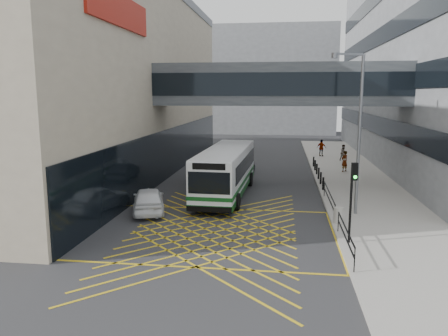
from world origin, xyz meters
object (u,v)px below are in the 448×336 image
at_px(pedestrian_b, 344,153).
at_px(pedestrian_c, 321,148).
at_px(litter_bin, 338,215).
at_px(street_lamp, 357,125).
at_px(car_white, 149,199).
at_px(pedestrian_a, 344,161).
at_px(traffic_light, 352,191).
at_px(bus, 226,170).
at_px(car_silver, 238,166).
at_px(car_dark, 206,173).

bearing_deg(pedestrian_b, pedestrian_c, 105.15).
bearing_deg(litter_bin, street_lamp, 62.19).
relative_size(litter_bin, pedestrian_c, 0.48).
relative_size(car_white, pedestrian_a, 2.65).
bearing_deg(pedestrian_b, traffic_light, -114.39).
distance_m(bus, pedestrian_b, 18.47).
bearing_deg(traffic_light, bus, 108.15).
relative_size(car_silver, pedestrian_a, 2.47).
xyz_separation_m(bus, street_lamp, (7.75, -4.35, 3.47)).
bearing_deg(car_dark, pedestrian_c, -121.53).
height_order(traffic_light, litter_bin, traffic_light).
bearing_deg(pedestrian_c, bus, 92.28).
height_order(litter_bin, pedestrian_c, pedestrian_c).
relative_size(pedestrian_a, pedestrian_c, 1.00).
distance_m(car_dark, car_silver, 4.35).
xyz_separation_m(car_dark, litter_bin, (8.90, -10.39, -0.10)).
relative_size(traffic_light, street_lamp, 0.42).
bearing_deg(street_lamp, pedestrian_c, 64.86).
relative_size(car_white, pedestrian_b, 2.91).
bearing_deg(street_lamp, pedestrian_a, 59.63).
xyz_separation_m(bus, pedestrian_a, (9.13, 9.47, -0.66)).
bearing_deg(bus, pedestrian_b, 59.85).
bearing_deg(litter_bin, pedestrian_b, 81.86).
height_order(car_white, pedestrian_a, pedestrian_a).
bearing_deg(bus, pedestrian_c, 69.04).
relative_size(car_dark, pedestrian_c, 2.47).
xyz_separation_m(car_silver, litter_bin, (6.73, -14.16, -0.10)).
distance_m(street_lamp, pedestrian_b, 20.50).
bearing_deg(street_lamp, traffic_light, -124.31).
height_order(bus, car_white, bus).
height_order(car_dark, pedestrian_c, pedestrian_c).
relative_size(pedestrian_b, pedestrian_c, 0.91).
xyz_separation_m(car_dark, car_silver, (2.17, 3.77, -0.00)).
distance_m(car_silver, pedestrian_c, 13.33).
bearing_deg(street_lamp, car_dark, 114.82).
bearing_deg(litter_bin, pedestrian_a, 81.35).
bearing_deg(pedestrian_c, street_lamp, 114.92).
height_order(traffic_light, street_lamp, street_lamp).
xyz_separation_m(pedestrian_b, pedestrian_c, (-1.93, 3.00, 0.08)).
height_order(bus, traffic_light, traffic_light).
height_order(traffic_light, pedestrian_c, traffic_light).
xyz_separation_m(pedestrian_a, pedestrian_b, (0.74, 6.14, -0.08)).
relative_size(car_white, litter_bin, 5.53).
bearing_deg(car_white, car_dark, -118.00).
height_order(car_silver, traffic_light, traffic_light).
bearing_deg(car_white, street_lamp, 166.04).
bearing_deg(traffic_light, car_white, 139.63).
bearing_deg(car_white, litter_bin, 156.05).
bearing_deg(pedestrian_a, litter_bin, 43.02).
xyz_separation_m(bus, pedestrian_c, (7.94, 18.60, -0.66)).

